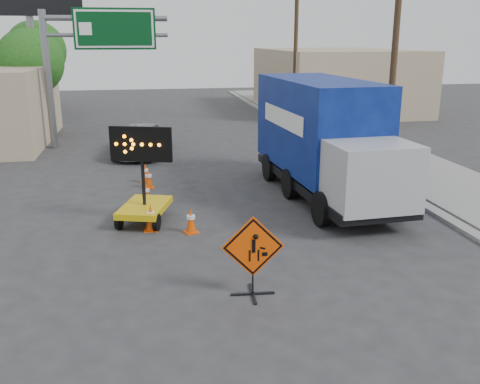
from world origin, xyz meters
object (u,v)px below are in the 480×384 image
object	(u,v)px
arrow_board	(144,201)
pickup_truck	(140,140)
box_truck	(325,145)
construction_sign	(253,254)

from	to	relation	value
arrow_board	pickup_truck	world-z (taller)	arrow_board
box_truck	pickup_truck	bearing A→B (deg)	123.95
arrow_board	box_truck	xyz separation A→B (m)	(6.32, 1.67, 1.19)
construction_sign	pickup_truck	world-z (taller)	construction_sign
arrow_board	pickup_truck	size ratio (longest dim) A/B	0.59
arrow_board	pickup_truck	distance (m)	10.13
pickup_truck	construction_sign	bearing A→B (deg)	-74.56
pickup_truck	arrow_board	bearing A→B (deg)	-82.77
construction_sign	pickup_truck	bearing A→B (deg)	102.91
arrow_board	box_truck	distance (m)	6.64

